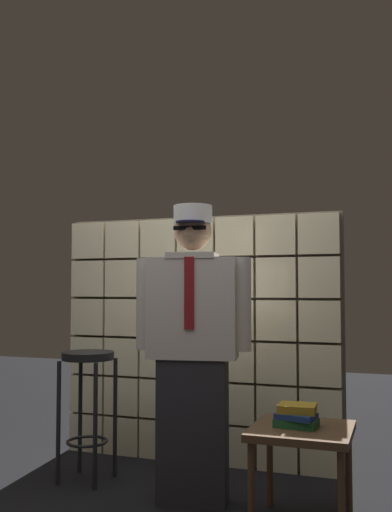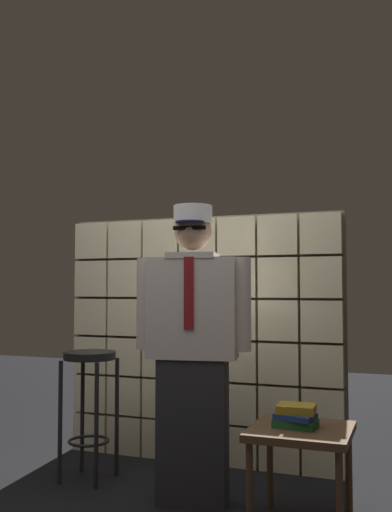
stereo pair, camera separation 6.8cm
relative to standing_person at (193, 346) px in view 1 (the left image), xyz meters
The scene contains 6 objects.
glass_block_wall 0.80m from the standing_person, 107.55° to the left, with size 2.08×0.10×1.79m.
standing_person is the anchor object (origin of this frame).
bar_stool 0.85m from the standing_person, 169.42° to the left, with size 0.34×0.34×0.83m.
side_table 0.80m from the standing_person, ahead, with size 0.52×0.52×0.51m.
book_stack 0.72m from the standing_person, 10.27° to the right, with size 0.23×0.20×0.12m.
coffee_mug 0.65m from the standing_person, ahead, with size 0.13×0.08×0.09m.
Camera 1 is at (1.39, -2.79, 1.24)m, focal length 40.38 mm.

